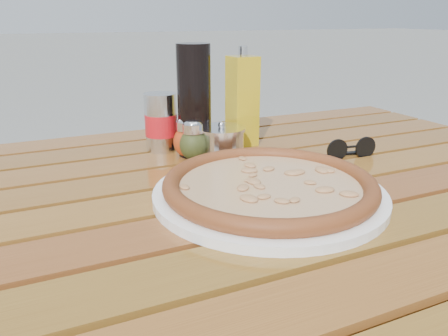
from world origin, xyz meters
name	(u,v)px	position (x,y,z in m)	size (l,w,h in m)	color
table	(229,230)	(0.00, 0.00, 0.67)	(1.40, 0.90, 0.75)	#331C0B
plate	(269,194)	(0.04, -0.06, 0.76)	(0.36, 0.36, 0.01)	white
pizza	(269,184)	(0.04, -0.06, 0.77)	(0.43, 0.43, 0.03)	beige
pepper_shaker	(187,138)	(0.00, 0.20, 0.79)	(0.06, 0.06, 0.08)	#BB3E15
oregano_shaker	(193,141)	(0.00, 0.17, 0.79)	(0.06, 0.06, 0.08)	#3C441B
dark_bottle	(194,101)	(0.02, 0.20, 0.86)	(0.07, 0.07, 0.22)	black
soda_can	(161,123)	(-0.04, 0.26, 0.81)	(0.09, 0.09, 0.12)	silver
olive_oil_cruet	(242,101)	(0.14, 0.23, 0.85)	(0.06, 0.06, 0.21)	#BB9C13
parmesan_tin	(221,141)	(0.06, 0.17, 0.78)	(0.12, 0.12, 0.07)	silver
sunglasses	(351,149)	(0.30, 0.06, 0.77)	(0.11, 0.03, 0.04)	black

